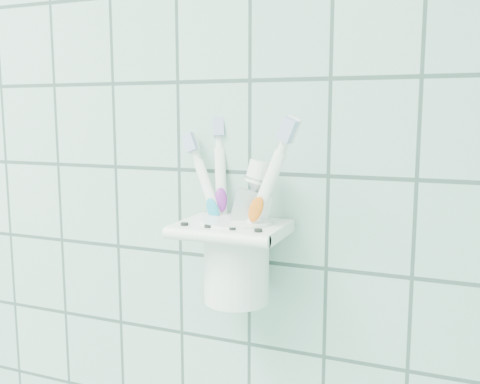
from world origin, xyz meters
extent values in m
cube|color=white|center=(0.66, 1.19, 1.29)|extent=(0.05, 0.02, 0.03)
cube|color=white|center=(0.66, 1.15, 1.30)|extent=(0.12, 0.09, 0.01)
cylinder|color=white|center=(0.66, 1.11, 1.30)|extent=(0.12, 0.01, 0.01)
cylinder|color=black|center=(0.62, 1.12, 1.31)|extent=(0.01, 0.01, 0.00)
cylinder|color=black|center=(0.64, 1.12, 1.31)|extent=(0.01, 0.01, 0.00)
cylinder|color=black|center=(0.67, 1.12, 1.31)|extent=(0.01, 0.01, 0.00)
cylinder|color=black|center=(0.70, 1.12, 1.31)|extent=(0.01, 0.01, 0.00)
cylinder|color=white|center=(0.66, 1.16, 1.26)|extent=(0.07, 0.07, 0.09)
cylinder|color=white|center=(0.66, 1.16, 1.31)|extent=(0.08, 0.08, 0.01)
cylinder|color=black|center=(0.66, 1.16, 1.31)|extent=(0.07, 0.07, 0.00)
cylinder|color=white|center=(0.67, 1.16, 1.31)|extent=(0.08, 0.04, 0.15)
cylinder|color=white|center=(0.67, 1.16, 1.40)|extent=(0.02, 0.01, 0.02)
cube|color=silver|center=(0.67, 1.16, 1.41)|extent=(0.02, 0.01, 0.03)
cube|color=white|center=(0.67, 1.16, 1.41)|extent=(0.02, 0.01, 0.03)
ellipsoid|color=teal|center=(0.67, 1.16, 1.32)|extent=(0.02, 0.01, 0.03)
cylinder|color=white|center=(0.64, 1.16, 1.31)|extent=(0.04, 0.06, 0.17)
cylinder|color=white|center=(0.64, 1.16, 1.40)|extent=(0.01, 0.02, 0.02)
cube|color=silver|center=(0.64, 1.15, 1.42)|extent=(0.02, 0.02, 0.02)
cube|color=white|center=(0.64, 1.16, 1.42)|extent=(0.02, 0.01, 0.03)
ellipsoid|color=purple|center=(0.64, 1.16, 1.33)|extent=(0.02, 0.02, 0.03)
cylinder|color=white|center=(0.65, 1.16, 1.31)|extent=(0.09, 0.04, 0.17)
cylinder|color=white|center=(0.65, 1.16, 1.41)|extent=(0.02, 0.01, 0.03)
cube|color=silver|center=(0.65, 1.15, 1.43)|extent=(0.02, 0.01, 0.03)
cube|color=white|center=(0.65, 1.16, 1.43)|extent=(0.02, 0.01, 0.03)
ellipsoid|color=orange|center=(0.65, 1.15, 1.34)|extent=(0.03, 0.01, 0.04)
cube|color=silver|center=(0.65, 1.15, 1.29)|extent=(0.07, 0.04, 0.12)
cube|color=silver|center=(0.65, 1.15, 1.23)|extent=(0.04, 0.02, 0.02)
cone|color=silver|center=(0.65, 1.15, 1.35)|extent=(0.05, 0.05, 0.03)
cylinder|color=white|center=(0.65, 1.15, 1.37)|extent=(0.04, 0.04, 0.03)
camera|label=1|loc=(0.88, 0.61, 1.43)|focal=40.00mm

